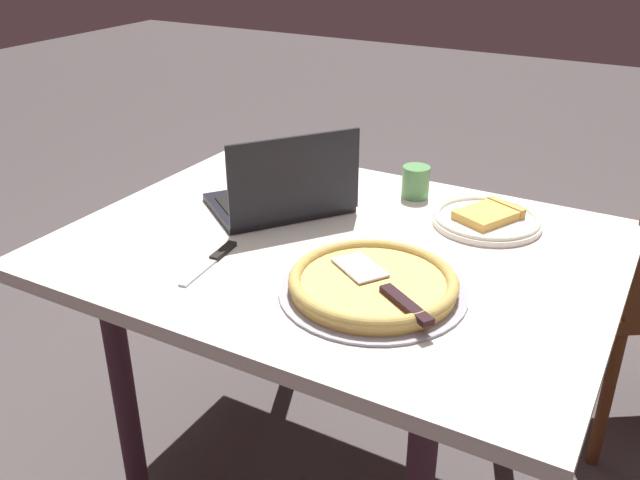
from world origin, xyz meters
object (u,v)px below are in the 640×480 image
object	(u,v)px
pizza_plate	(487,219)
table_knife	(214,259)
dining_table	(337,274)
pizza_tray	(373,284)
laptop	(283,195)
drink_cup	(416,182)

from	to	relation	value
pizza_plate	table_knife	world-z (taller)	pizza_plate
dining_table	pizza_tray	xyz separation A→B (m)	(0.16, -0.16, 0.10)
laptop	pizza_plate	size ratio (longest dim) A/B	1.56
dining_table	table_knife	xyz separation A→B (m)	(-0.19, -0.20, 0.08)
pizza_plate	table_knife	bearing A→B (deg)	-134.12
laptop	table_knife	world-z (taller)	laptop
dining_table	table_knife	world-z (taller)	table_knife
pizza_tray	drink_cup	distance (m)	0.51
table_knife	dining_table	bearing A→B (deg)	47.47
pizza_plate	pizza_tray	distance (m)	0.43
laptop	table_knife	distance (m)	0.29
dining_table	pizza_plate	distance (m)	0.38
table_knife	pizza_plate	bearing A→B (deg)	45.88
pizza_tray	pizza_plate	bearing A→B (deg)	76.94
laptop	drink_cup	size ratio (longest dim) A/B	4.88
laptop	pizza_tray	xyz separation A→B (m)	(0.36, -0.25, -0.02)
dining_table	laptop	bearing A→B (deg)	156.25
pizza_plate	drink_cup	xyz separation A→B (m)	(-0.21, 0.07, 0.03)
laptop	pizza_tray	distance (m)	0.44
pizza_tray	drink_cup	world-z (taller)	drink_cup
pizza_plate	drink_cup	size ratio (longest dim) A/B	3.12
pizza_plate	pizza_tray	xyz separation A→B (m)	(-0.10, -0.42, 0.01)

